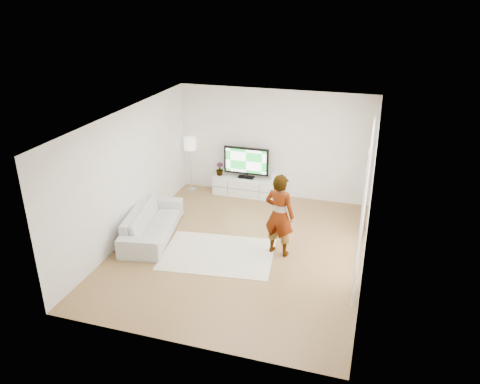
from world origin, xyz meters
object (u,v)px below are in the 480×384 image
(rug, at_px, (218,254))
(sofa, at_px, (152,223))
(television, at_px, (246,162))
(player, at_px, (279,215))
(media_console, at_px, (246,186))
(floor_lamp, at_px, (190,146))

(rug, bearing_deg, sofa, 168.78)
(television, distance_m, sofa, 3.15)
(player, relative_size, sofa, 0.77)
(media_console, height_order, television, television)
(player, height_order, sofa, player)
(floor_lamp, bearing_deg, media_console, 2.45)
(player, xyz_separation_m, sofa, (-2.81, -0.08, -0.55))
(player, distance_m, sofa, 2.87)
(floor_lamp, bearing_deg, rug, -58.94)
(media_console, height_order, floor_lamp, floor_lamp)
(rug, height_order, sofa, sofa)
(media_console, distance_m, player, 3.13)
(television, relative_size, rug, 0.53)
(media_console, relative_size, floor_lamp, 1.17)
(rug, relative_size, sofa, 1.01)
(sofa, bearing_deg, media_console, -36.20)
(media_console, relative_size, player, 0.98)
(floor_lamp, bearing_deg, television, 3.49)
(television, relative_size, player, 0.68)
(television, distance_m, rug, 3.26)
(media_console, xyz_separation_m, floor_lamp, (-1.52, -0.06, 1.00))
(player, distance_m, floor_lamp, 3.99)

